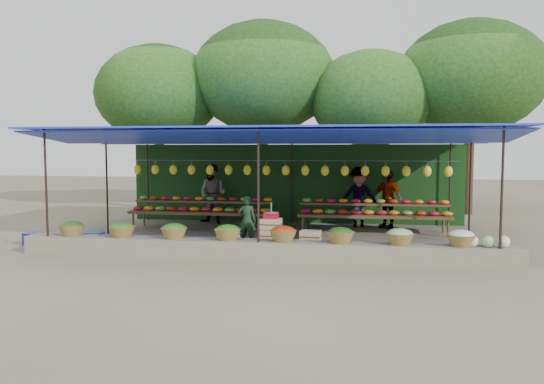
% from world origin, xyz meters
% --- Properties ---
extents(ground, '(60.00, 60.00, 0.00)m').
position_xyz_m(ground, '(0.00, 0.00, 0.00)').
color(ground, '#635C49').
rests_on(ground, ground).
extents(stone_curb, '(10.60, 0.55, 0.40)m').
position_xyz_m(stone_curb, '(0.00, -2.75, 0.20)').
color(stone_curb, '#6E6858').
rests_on(stone_curb, ground).
extents(stall_canopy, '(10.80, 6.60, 2.82)m').
position_xyz_m(stall_canopy, '(0.00, 0.06, 2.68)').
color(stall_canopy, black).
rests_on(stall_canopy, ground).
extents(produce_baskets, '(8.98, 0.58, 0.34)m').
position_xyz_m(produce_baskets, '(-0.10, -2.75, 0.56)').
color(produce_baskets, brown).
rests_on(produce_baskets, stone_curb).
extents(netting_backdrop, '(10.60, 0.06, 2.50)m').
position_xyz_m(netting_backdrop, '(0.00, 3.15, 1.25)').
color(netting_backdrop, '#204A1A').
rests_on(netting_backdrop, ground).
extents(tree_row, '(16.51, 5.50, 7.12)m').
position_xyz_m(tree_row, '(0.50, 6.09, 4.70)').
color(tree_row, '#322512').
rests_on(tree_row, ground).
extents(fruit_table_left, '(4.21, 0.95, 0.93)m').
position_xyz_m(fruit_table_left, '(-2.49, 1.35, 0.61)').
color(fruit_table_left, brown).
rests_on(fruit_table_left, ground).
extents(fruit_table_right, '(4.21, 0.95, 0.93)m').
position_xyz_m(fruit_table_right, '(2.51, 1.35, 0.61)').
color(fruit_table_right, brown).
rests_on(fruit_table_right, ground).
extents(crate_counter, '(2.38, 0.38, 0.77)m').
position_xyz_m(crate_counter, '(0.07, -1.88, 0.31)').
color(crate_counter, tan).
rests_on(crate_counter, ground).
extents(weighing_scale, '(0.34, 0.34, 0.37)m').
position_xyz_m(weighing_scale, '(0.11, -1.88, 0.86)').
color(weighing_scale, red).
rests_on(weighing_scale, crate_counter).
extents(vendor_seated, '(0.46, 0.32, 1.23)m').
position_xyz_m(vendor_seated, '(-0.59, -1.23, 0.61)').
color(vendor_seated, '#1A391E').
rests_on(vendor_seated, ground).
extents(customer_left, '(1.09, 0.96, 1.88)m').
position_xyz_m(customer_left, '(-2.47, 2.49, 0.94)').
color(customer_left, slate).
rests_on(customer_left, ground).
extents(customer_mid, '(1.18, 0.68, 1.82)m').
position_xyz_m(customer_mid, '(2.10, 2.44, 0.91)').
color(customer_mid, slate).
rests_on(customer_mid, ground).
extents(customer_right, '(1.05, 1.02, 1.76)m').
position_xyz_m(customer_right, '(2.92, 2.31, 0.88)').
color(customer_right, slate).
rests_on(customer_right, ground).
extents(blue_crate_front, '(0.59, 0.45, 0.33)m').
position_xyz_m(blue_crate_front, '(-4.37, -1.76, 0.16)').
color(blue_crate_front, navy).
rests_on(blue_crate_front, ground).
extents(blue_crate_back, '(0.58, 0.49, 0.30)m').
position_xyz_m(blue_crate_back, '(-5.74, -1.94, 0.15)').
color(blue_crate_back, navy).
rests_on(blue_crate_back, ground).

